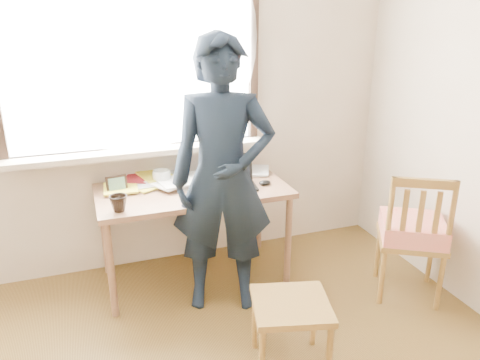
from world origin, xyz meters
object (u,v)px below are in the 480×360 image
object	(u,v)px
laptop	(233,179)
side_chair	(413,231)
work_chair	(291,312)
person	(223,179)
mug_dark	(119,203)
mug_white	(162,177)
desk	(193,198)

from	to	relation	value
laptop	side_chair	distance (m)	1.27
work_chair	person	size ratio (longest dim) A/B	0.28
laptop	mug_dark	bearing A→B (deg)	-166.70
mug_white	person	xyz separation A→B (m)	(0.30, -0.52, 0.13)
desk	mug_dark	distance (m)	0.58
mug_dark	side_chair	bearing A→B (deg)	-14.14
mug_dark	work_chair	distance (m)	1.22
desk	laptop	world-z (taller)	laptop
mug_dark	side_chair	xyz separation A→B (m)	(1.86, -0.47, -0.28)
mug_dark	side_chair	size ratio (longest dim) A/B	0.12
desk	person	xyz separation A→B (m)	(0.11, -0.35, 0.25)
person	work_chair	bearing A→B (deg)	-62.52
mug_white	mug_dark	distance (m)	0.52
desk	laptop	size ratio (longest dim) A/B	3.95
laptop	side_chair	size ratio (longest dim) A/B	0.37
laptop	side_chair	world-z (taller)	laptop
work_chair	side_chair	xyz separation A→B (m)	(1.07, 0.38, 0.13)
mug_white	person	size ratio (longest dim) A/B	0.07
laptop	mug_dark	world-z (taller)	laptop
mug_dark	work_chair	xyz separation A→B (m)	(0.78, -0.85, -0.41)
mug_white	person	world-z (taller)	person
laptop	person	distance (m)	0.38
person	mug_dark	bearing A→B (deg)	-175.24
mug_white	mug_dark	bearing A→B (deg)	-130.77
mug_white	person	distance (m)	0.61
desk	work_chair	world-z (taller)	desk
work_chair	side_chair	bearing A→B (deg)	19.48
desk	side_chair	size ratio (longest dim) A/B	1.44
desk	person	bearing A→B (deg)	-72.31
laptop	side_chair	xyz separation A→B (m)	(1.05, -0.66, -0.28)
mug_dark	person	distance (m)	0.66
desk	mug_white	world-z (taller)	mug_white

